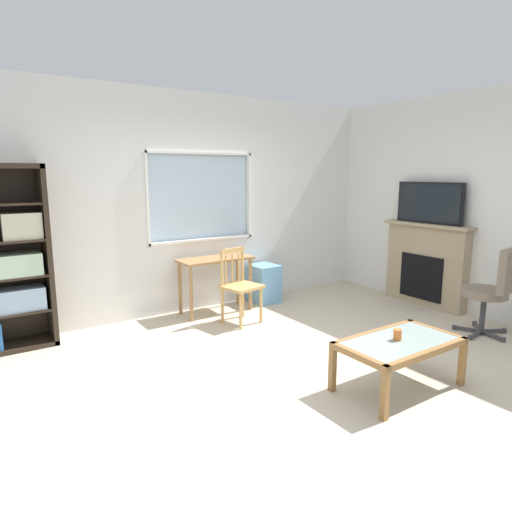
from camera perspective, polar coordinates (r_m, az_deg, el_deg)
ground at (r=4.39m, az=5.95°, el=-13.76°), size 6.53×5.52×0.02m
wall_back_with_window at (r=5.92m, az=-8.19°, el=6.51°), size 5.53×0.15×2.79m
wall_right at (r=6.24m, az=26.61°, el=5.78°), size 0.12×4.72×2.79m
desk_under_window at (r=5.78m, az=-5.17°, el=-1.47°), size 0.96×0.42×0.72m
wooden_chair at (r=5.40m, az=-2.11°, el=-3.71°), size 0.49×0.48×0.90m
plastic_drawer_unit at (r=6.31m, az=1.01°, el=-3.48°), size 0.35×0.40×0.53m
fireplace at (r=6.52m, az=20.78°, el=-0.99°), size 0.26×1.26×1.13m
tv at (r=6.40m, az=21.17°, el=6.32°), size 0.06×0.97×0.54m
office_chair at (r=5.57m, az=27.94°, el=-3.56°), size 0.57×0.58×1.00m
coffee_table at (r=3.99m, az=17.76°, el=-10.94°), size 1.04×0.60×0.43m
sippy_cup at (r=3.95m, az=17.54°, el=-9.49°), size 0.07×0.07×0.09m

